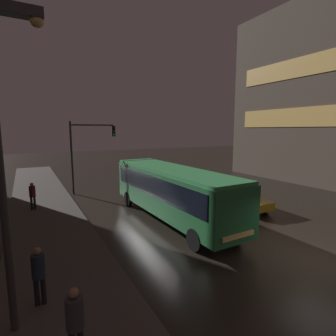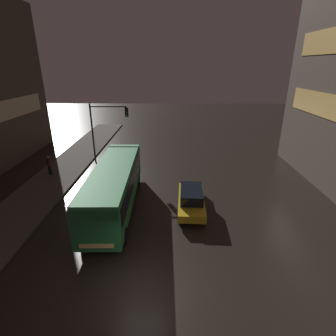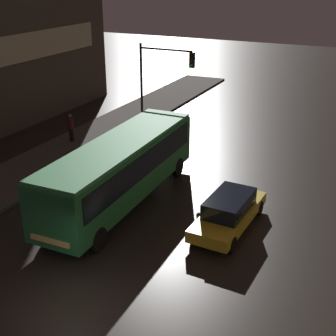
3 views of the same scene
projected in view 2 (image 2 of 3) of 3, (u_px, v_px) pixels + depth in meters
ground_plane at (143, 294)px, 11.41m from camera, size 120.00×120.00×0.00m
sidewalk_left at (43, 189)px, 20.82m from camera, size 4.00×48.00×0.15m
bus_near at (114, 183)px, 17.57m from camera, size 2.75×10.72×3.07m
car_taxi at (191, 199)px, 17.96m from camera, size 1.96×4.86×1.47m
pedestrian_far at (49, 163)px, 23.11m from camera, size 0.48×0.48×1.76m
traffic_light_main at (105, 123)px, 25.39m from camera, size 3.71×0.35×5.90m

